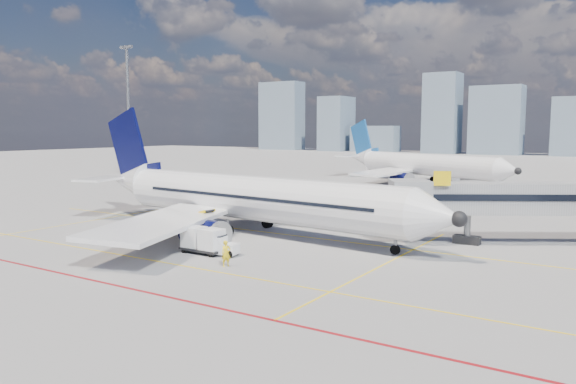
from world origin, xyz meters
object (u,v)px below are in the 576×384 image
object	(u,v)px
main_aircraft	(242,198)
second_aircraft	(420,165)
cargo_dolly	(203,239)
belt_loader	(185,226)
baggage_tug	(222,246)
ramp_worker	(226,254)

from	to	relation	value
main_aircraft	second_aircraft	size ratio (longest dim) A/B	1.11
second_aircraft	cargo_dolly	distance (m)	67.28
cargo_dolly	belt_loader	world-z (taller)	belt_loader
main_aircraft	cargo_dolly	world-z (taller)	main_aircraft
second_aircraft	baggage_tug	xyz separation A→B (m)	(7.84, -66.70, -2.47)
belt_loader	second_aircraft	bearing A→B (deg)	98.99
baggage_tug	belt_loader	size ratio (longest dim) A/B	0.38
main_aircraft	belt_loader	bearing A→B (deg)	-132.24
main_aircraft	second_aircraft	bearing A→B (deg)	98.67
main_aircraft	belt_loader	xyz separation A→B (m)	(-4.05, -3.63, -2.55)
cargo_dolly	ramp_worker	xyz separation A→B (m)	(4.20, -2.30, -0.18)
second_aircraft	baggage_tug	bearing A→B (deg)	-58.70
main_aircraft	second_aircraft	distance (m)	57.58
ramp_worker	belt_loader	bearing A→B (deg)	83.66
second_aircraft	belt_loader	bearing A→B (deg)	-66.58
main_aircraft	cargo_dolly	distance (m)	10.24
main_aircraft	second_aircraft	world-z (taller)	main_aircraft
cargo_dolly	ramp_worker	distance (m)	4.79
ramp_worker	cargo_dolly	bearing A→B (deg)	90.00
main_aircraft	baggage_tug	size ratio (longest dim) A/B	17.54
main_aircraft	ramp_worker	world-z (taller)	main_aircraft
ramp_worker	second_aircraft	bearing A→B (deg)	37.17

